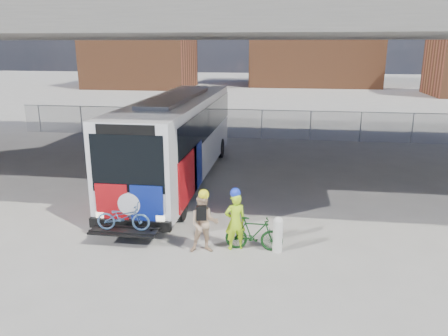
% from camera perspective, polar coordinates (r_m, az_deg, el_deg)
% --- Properties ---
extents(ground, '(160.00, 160.00, 0.00)m').
position_cam_1_polar(ground, '(16.35, -1.33, -4.63)').
color(ground, '#9E9991').
rests_on(ground, ground).
extents(bus, '(2.67, 12.90, 3.69)m').
position_cam_1_polar(bus, '(18.75, -6.02, 4.64)').
color(bus, silver).
rests_on(bus, ground).
extents(overpass, '(40.00, 16.00, 7.95)m').
position_cam_1_polar(overpass, '(19.30, 0.65, 18.27)').
color(overpass, '#605E59').
rests_on(overpass, ground).
extents(chainlink_fence, '(30.00, 0.06, 30.00)m').
position_cam_1_polar(chainlink_fence, '(27.56, 2.89, 6.81)').
color(chainlink_fence, gray).
rests_on(chainlink_fence, ground).
extents(brick_buildings, '(54.00, 22.00, 12.00)m').
position_cam_1_polar(brick_buildings, '(63.35, 7.43, 15.36)').
color(brick_buildings, brown).
rests_on(brick_buildings, ground).
extents(bollard, '(0.28, 0.28, 1.06)m').
position_cam_1_polar(bollard, '(12.57, 7.04, -8.44)').
color(bollard, white).
rests_on(bollard, ground).
extents(cyclist_hivis, '(0.73, 0.62, 1.85)m').
position_cam_1_polar(cyclist_hivis, '(12.52, 1.47, -6.80)').
color(cyclist_hivis, '#C0FE1A').
rests_on(cyclist_hivis, ground).
extents(cyclist_tan, '(0.95, 0.81, 1.88)m').
position_cam_1_polar(cyclist_tan, '(12.35, -2.62, -7.18)').
color(cyclist_tan, '#D1AA86').
rests_on(cyclist_tan, ground).
extents(bike_parked, '(1.67, 0.49, 1.00)m').
position_cam_1_polar(bike_parked, '(12.63, 3.94, -8.57)').
color(bike_parked, '#123A16').
rests_on(bike_parked, ground).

